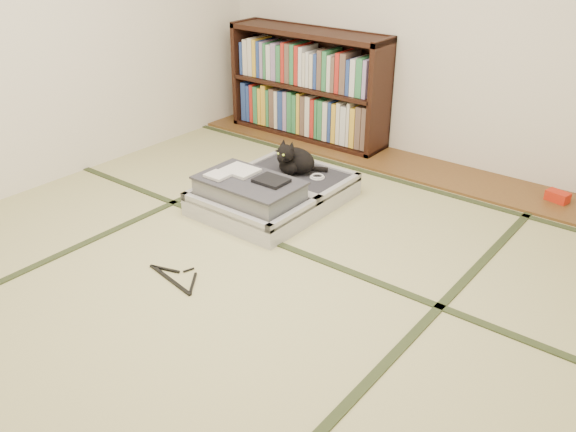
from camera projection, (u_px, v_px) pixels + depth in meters
The scene contains 10 objects.
floor at pixel (242, 276), 3.39m from camera, with size 4.50×4.50×0.00m, color tan.
wood_strip at pixel (412, 166), 4.79m from camera, with size 4.00×0.50×0.02m, color brown.
red_item at pixel (558, 196), 4.19m from camera, with size 0.15×0.09×0.07m, color red.
room_shell at pixel (231, 0), 2.73m from camera, with size 4.50×4.50×4.50m.
tatami_borders at pixel (296, 241), 3.74m from camera, with size 4.00×4.50×0.01m.
bookcase at pixel (308, 87), 5.23m from camera, with size 1.46×0.33×0.94m.
suitcase at pixel (270, 193), 4.12m from camera, with size 0.76×1.02×0.30m.
cat at pixel (294, 160), 4.27m from camera, with size 0.34×0.34×0.27m.
cable_coil at pixel (317, 177), 4.24m from camera, with size 0.11×0.11×0.03m.
hanger at pixel (175, 278), 3.36m from camera, with size 0.40×0.21×0.01m.
Camera 1 is at (1.97, -2.11, 1.84)m, focal length 38.00 mm.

